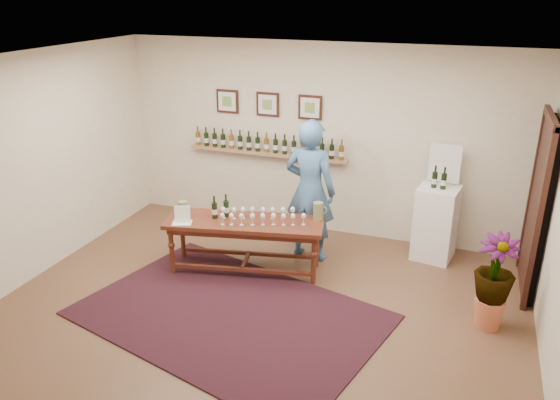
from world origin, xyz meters
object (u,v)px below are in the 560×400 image
(display_pedestal, at_px, (436,223))
(potted_plant, at_px, (493,282))
(tasting_table, at_px, (245,228))
(person, at_px, (310,191))

(display_pedestal, bearing_deg, potted_plant, -64.06)
(tasting_table, bearing_deg, display_pedestal, 16.39)
(display_pedestal, relative_size, person, 0.53)
(person, bearing_deg, tasting_table, 51.48)
(tasting_table, distance_m, person, 1.01)
(tasting_table, xyz_separation_m, potted_plant, (3.01, -0.26, -0.05))
(potted_plant, distance_m, person, 2.55)
(display_pedestal, relative_size, potted_plant, 1.08)
(tasting_table, relative_size, display_pedestal, 2.06)
(tasting_table, distance_m, display_pedestal, 2.59)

